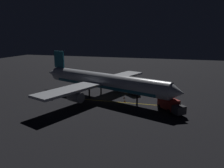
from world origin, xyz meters
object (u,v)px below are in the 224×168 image
Objects in this scene: ground_crew_worker at (163,95)px; traffic_cone_near_right at (125,101)px; traffic_cone_far at (124,97)px; baggage_truck at (170,105)px; catering_truck at (131,88)px; traffic_cone_near_left at (149,95)px; traffic_cone_under_wing at (132,90)px; airliner at (102,81)px.

ground_crew_worker is 9.50m from traffic_cone_near_right.
traffic_cone_far is (2.77, -8.62, -0.64)m from ground_crew_worker.
traffic_cone_far is at bearing -72.17° from ground_crew_worker.
baggage_truck is at bearing 12.75° from ground_crew_worker.
baggage_truck is 1.07× the size of catering_truck.
traffic_cone_far is (3.59, -5.29, 0.00)m from traffic_cone_near_left.
traffic_cone_under_wing is (-4.12, -5.06, 0.00)m from traffic_cone_near_left.
baggage_truck is 3.53× the size of ground_crew_worker.
catering_truck reaches higher than traffic_cone_near_right.
baggage_truck reaches higher than catering_truck.
traffic_cone_far is (5.23, -0.48, -1.00)m from catering_truck.
airliner is 68.63× the size of traffic_cone_near_right.
ground_crew_worker is at bearing -167.25° from baggage_truck.
baggage_truck reaches higher than traffic_cone_far.
traffic_cone_near_right is at bearing 2.44° from catering_truck.
baggage_truck is at bearing 60.11° from traffic_cone_far.
catering_truck reaches higher than traffic_cone_far.
catering_truck is (-5.97, 5.72, -2.68)m from airliner.
catering_truck is 7.90m from traffic_cone_near_right.
catering_truck is at bearing -138.16° from baggage_truck.
airliner is 7.32m from traffic_cone_near_right.
ground_crew_worker is 3.16× the size of traffic_cone_under_wing.
airliner is 8.69m from catering_truck.
traffic_cone_under_wing is 1.00× the size of traffic_cone_far.
baggage_truck is 11.18× the size of traffic_cone_far.
traffic_cone_near_right is 10.32m from traffic_cone_under_wing.
traffic_cone_near_right is at bearing 3.24° from traffic_cone_under_wing.
ground_crew_worker is 3.16× the size of traffic_cone_far.
traffic_cone_under_wing is (-2.48, -0.25, -1.00)m from catering_truck.
baggage_truck is 12.31m from traffic_cone_far.
catering_truck is at bearing -106.77° from ground_crew_worker.
traffic_cone_near_right is (5.37, -7.81, -0.64)m from ground_crew_worker.
ground_crew_worker reaches higher than traffic_cone_near_left.
traffic_cone_near_left is 1.00× the size of traffic_cone_near_right.
baggage_truck is at bearing 70.31° from traffic_cone_near_right.
ground_crew_worker reaches higher than traffic_cone_near_right.
traffic_cone_near_left and traffic_cone_under_wing have the same top height.
traffic_cone_near_right and traffic_cone_under_wing have the same top height.
airliner is 11.96m from traffic_cone_near_left.
ground_crew_worker is at bearing 59.55° from traffic_cone_under_wing.
ground_crew_worker is at bearing 76.22° from traffic_cone_near_left.
traffic_cone_near_left is 6.52m from traffic_cone_under_wing.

